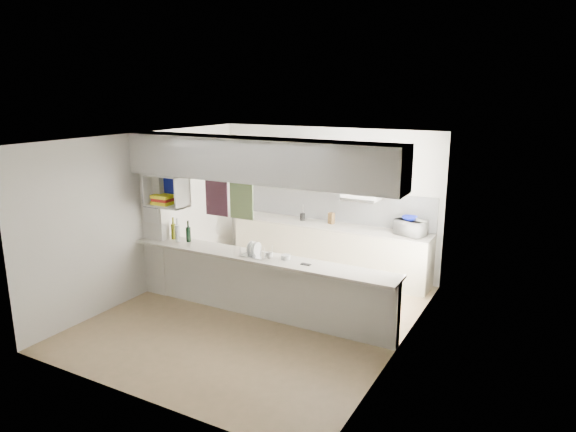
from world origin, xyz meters
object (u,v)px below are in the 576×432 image
Objects in this scene: microwave at (411,228)px; bowl at (410,218)px; dish_rack at (256,250)px; wine_bottles at (176,232)px.

bowl is (-0.02, -0.04, 0.16)m from microwave.
bowl is 0.60× the size of dish_rack.
bowl reaches higher than microwave.
bowl is 3.76m from wine_bottles.
dish_rack is at bearing -2.08° from wine_bottles.
dish_rack is at bearing 70.42° from microwave.
bowl is at bearing 78.90° from microwave.
wine_bottles is (-3.17, -2.02, -0.16)m from bowl.
bowl reaches higher than dish_rack.
bowl is at bearing 55.77° from dish_rack.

